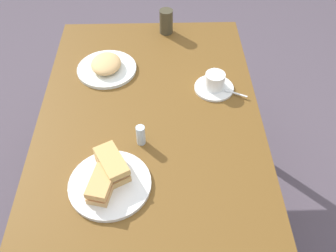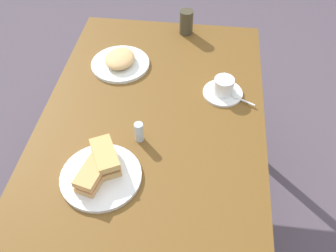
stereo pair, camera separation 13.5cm
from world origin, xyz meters
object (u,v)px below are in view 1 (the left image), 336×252
(spoon, at_px, (232,92))
(drinking_glass, at_px, (166,22))
(coffee_saucer, at_px, (214,88))
(side_plate, at_px, (107,69))
(dining_table, at_px, (150,127))
(sandwich_back, at_px, (112,164))
(coffee_cup, at_px, (215,80))
(salt_shaker, at_px, (141,135))
(sandwich_front, at_px, (102,184))
(sandwich_plate, at_px, (110,184))

(spoon, height_order, drinking_glass, drinking_glass)
(coffee_saucer, bearing_deg, side_plate, -106.35)
(dining_table, relative_size, spoon, 13.62)
(sandwich_back, height_order, coffee_cup, same)
(salt_shaker, bearing_deg, sandwich_front, -29.83)
(drinking_glass, bearing_deg, spoon, 29.31)
(sandwich_back, xyz_separation_m, drinking_glass, (-0.83, 0.20, 0.01))
(sandwich_front, distance_m, sandwich_back, 0.08)
(sandwich_back, distance_m, coffee_saucer, 0.56)
(sandwich_plate, distance_m, side_plate, 0.60)
(side_plate, bearing_deg, coffee_saucer, 73.65)
(sandwich_back, distance_m, side_plate, 0.55)
(dining_table, xyz_separation_m, salt_shaker, (0.15, -0.03, 0.12))
(dining_table, bearing_deg, coffee_saucer, 116.94)
(sandwich_back, distance_m, drinking_glass, 0.85)
(coffee_saucer, distance_m, spoon, 0.08)
(dining_table, relative_size, sandwich_plate, 4.69)
(dining_table, height_order, coffee_cup, coffee_cup)
(spoon, distance_m, salt_shaker, 0.44)
(dining_table, bearing_deg, sandwich_plate, -21.14)
(sandwich_front, distance_m, coffee_cup, 0.64)
(sandwich_plate, height_order, sandwich_back, sandwich_back)
(sandwich_back, bearing_deg, spoon, 129.88)
(sandwich_back, bearing_deg, dining_table, 156.62)
(spoon, xyz_separation_m, side_plate, (-0.17, -0.52, -0.01))
(coffee_cup, bearing_deg, drinking_glass, -155.78)
(spoon, bearing_deg, sandwich_front, -46.60)
(salt_shaker, relative_size, drinking_glass, 0.69)
(sandwich_plate, relative_size, sandwich_front, 1.98)
(side_plate, distance_m, salt_shaker, 0.44)
(dining_table, relative_size, coffee_cup, 11.50)
(side_plate, bearing_deg, sandwich_plate, 5.79)
(side_plate, bearing_deg, coffee_cup, 73.88)
(sandwich_back, bearing_deg, side_plate, -172.94)
(sandwich_front, xyz_separation_m, coffee_cup, (-0.49, 0.41, 0.00))
(sandwich_plate, bearing_deg, sandwich_back, 172.17)
(coffee_saucer, xyz_separation_m, spoon, (0.03, 0.07, 0.01))
(sandwich_plate, bearing_deg, spoon, 133.05)
(coffee_cup, bearing_deg, dining_table, -62.74)
(coffee_saucer, xyz_separation_m, coffee_cup, (-0.00, 0.00, 0.04))
(coffee_saucer, height_order, spoon, spoon)
(coffee_saucer, distance_m, salt_shaker, 0.41)
(sandwich_front, height_order, coffee_saucer, sandwich_front)
(spoon, bearing_deg, sandwich_back, -50.12)
(spoon, bearing_deg, coffee_saucer, -117.29)
(sandwich_front, height_order, spoon, sandwich_front)
(spoon, bearing_deg, side_plate, -107.85)
(sandwich_back, relative_size, coffee_cup, 1.43)
(salt_shaker, height_order, drinking_glass, drinking_glass)
(sandwich_front, bearing_deg, drinking_glass, 166.15)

